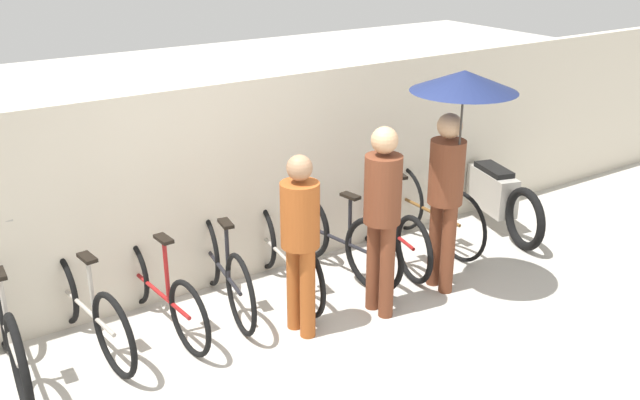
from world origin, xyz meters
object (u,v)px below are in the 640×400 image
Objects in this scene: pedestrian_leading at (300,233)px; pedestrian_trailing at (456,126)px; parked_bicycle_4 at (283,254)px; parked_bicycle_5 at (337,238)px; parked_bicycle_1 at (85,306)px; pedestrian_center at (382,207)px; parked_bicycle_3 at (222,268)px; motorcycle at (492,193)px; parked_bicycle_0 at (7,331)px; parked_bicycle_6 at (387,227)px; parked_bicycle_7 at (429,209)px; parked_bicycle_2 at (158,289)px.

pedestrian_trailing is at bearing 168.27° from pedestrian_leading.
parked_bicycle_5 is (0.61, -0.02, 0.02)m from parked_bicycle_4.
parked_bicycle_1 is at bearing 95.83° from parked_bicycle_4.
pedestrian_center reaches higher than pedestrian_leading.
pedestrian_leading is (-0.26, -0.74, 0.55)m from parked_bicycle_4.
parked_bicycle_4 is (1.83, -0.04, -0.00)m from parked_bicycle_1.
parked_bicycle_3 is (1.22, -0.02, 0.01)m from parked_bicycle_1.
parked_bicycle_3 is 1.06× the size of pedestrian_leading.
parked_bicycle_3 is at bearing -71.48° from pedestrian_leading.
motorcycle is (1.51, 0.89, -1.22)m from pedestrian_trailing.
parked_bicycle_6 is (3.66, 0.02, -0.04)m from parked_bicycle_0.
parked_bicycle_3 is 0.61m from parked_bicycle_4.
parked_bicycle_0 is 0.62m from parked_bicycle_1.
pedestrian_center is at bearing 163.14° from parked_bicycle_5.
parked_bicycle_0 reaches higher than parked_bicycle_7.
pedestrian_center is (2.33, -0.89, 0.64)m from parked_bicycle_1.
parked_bicycle_3 is at bearing 78.94° from parked_bicycle_5.
parked_bicycle_3 is (1.83, 0.09, -0.02)m from parked_bicycle_0.
parked_bicycle_1 is 0.82× the size of pedestrian_trailing.
parked_bicycle_5 is at bearing -98.30° from parked_bicycle_1.
parked_bicycle_7 is (4.27, 0.08, -0.00)m from parked_bicycle_0.
parked_bicycle_1 is 0.61m from parked_bicycle_2.
pedestrian_trailing is (3.08, -0.93, 1.24)m from parked_bicycle_1.
pedestrian_leading is 0.75× the size of pedestrian_trailing.
pedestrian_leading reaches higher than parked_bicycle_3.
parked_bicycle_1 reaches higher than parked_bicycle_6.
pedestrian_center is at bearing -119.63° from parked_bicycle_3.
pedestrian_trailing is at bearing -100.07° from parked_bicycle_0.
pedestrian_center reaches higher than parked_bicycle_2.
parked_bicycle_1 is 2.57m from pedestrian_center.
parked_bicycle_0 is 1.02× the size of parked_bicycle_4.
parked_bicycle_2 is 3.05m from parked_bicycle_7.
parked_bicycle_7 is at bearing -86.36° from parked_bicycle_0.
parked_bicycle_1 is at bearing 104.80° from motorcycle.
parked_bicycle_0 is 0.90× the size of motorcycle.
parked_bicycle_4 is 0.61m from parked_bicycle_5.
parked_bicycle_4 is 1.09× the size of pedestrian_leading.
pedestrian_trailing reaches higher than pedestrian_center.
pedestrian_leading is at bearing -3.30° from pedestrian_trailing.
parked_bicycle_1 is at bearing -23.21° from pedestrian_center.
parked_bicycle_2 is at bearing 79.94° from parked_bicycle_5.
parked_bicycle_6 is 1.73m from pedestrian_leading.
parked_bicycle_1 is at bearing -14.40° from pedestrian_trailing.
parked_bicycle_3 is 1.22m from parked_bicycle_5.
pedestrian_center is (1.72, -0.86, 0.66)m from parked_bicycle_2.
parked_bicycle_0 is at bearing 92.22° from parked_bicycle_7.
pedestrian_trailing is (3.69, -0.83, 1.21)m from parked_bicycle_0.
parked_bicycle_1 is 1.22m from parked_bicycle_3.
parked_bicycle_1 reaches higher than parked_bicycle_7.
pedestrian_center is 0.81× the size of pedestrian_trailing.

